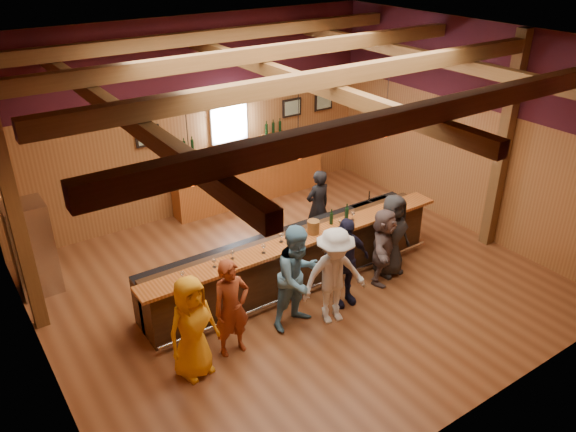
# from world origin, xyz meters

# --- Properties ---
(room) EXTENTS (9.04, 9.00, 4.52)m
(room) POSITION_xyz_m (0.00, 0.06, 3.21)
(room) COLOR brown
(room) RESTS_ON ground
(bar_counter) EXTENTS (6.30, 1.07, 1.11)m
(bar_counter) POSITION_xyz_m (0.02, 0.15, 0.52)
(bar_counter) COLOR black
(bar_counter) RESTS_ON ground
(back_bar_cabinet) EXTENTS (4.00, 0.52, 0.95)m
(back_bar_cabinet) POSITION_xyz_m (1.20, 3.72, 0.48)
(back_bar_cabinet) COLOR brown
(back_bar_cabinet) RESTS_ON ground
(window) EXTENTS (0.95, 0.09, 0.95)m
(window) POSITION_xyz_m (0.80, 3.95, 2.05)
(window) COLOR silver
(window) RESTS_ON room
(framed_pictures) EXTENTS (5.35, 0.05, 0.45)m
(framed_pictures) POSITION_xyz_m (1.67, 3.94, 2.10)
(framed_pictures) COLOR black
(framed_pictures) RESTS_ON room
(wine_shelves) EXTENTS (3.00, 0.18, 0.30)m
(wine_shelves) POSITION_xyz_m (0.80, 3.88, 1.62)
(wine_shelves) COLOR brown
(wine_shelves) RESTS_ON room
(pendant_lights) EXTENTS (4.24, 0.24, 1.37)m
(pendant_lights) POSITION_xyz_m (0.00, 0.00, 2.71)
(pendant_lights) COLOR black
(pendant_lights) RESTS_ON room
(stainless_fridge) EXTENTS (0.70, 0.70, 1.80)m
(stainless_fridge) POSITION_xyz_m (-4.10, 2.60, 0.90)
(stainless_fridge) COLOR silver
(stainless_fridge) RESTS_ON ground
(customer_orange) EXTENTS (0.92, 0.68, 1.71)m
(customer_orange) POSITION_xyz_m (-2.66, -1.07, 0.85)
(customer_orange) COLOR orange
(customer_orange) RESTS_ON ground
(customer_redvest) EXTENTS (0.63, 0.42, 1.69)m
(customer_redvest) POSITION_xyz_m (-1.94, -0.98, 0.84)
(customer_redvest) COLOR maroon
(customer_redvest) RESTS_ON ground
(customer_denim) EXTENTS (0.99, 0.81, 1.89)m
(customer_denim) POSITION_xyz_m (-0.66, -0.98, 0.94)
(customer_denim) COLOR #558BAB
(customer_denim) RESTS_ON ground
(customer_white) EXTENTS (1.28, 0.91, 1.79)m
(customer_white) POSITION_xyz_m (-0.11, -1.25, 0.90)
(customer_white) COLOR silver
(customer_white) RESTS_ON ground
(customer_navy) EXTENTS (1.06, 0.56, 1.72)m
(customer_navy) POSITION_xyz_m (0.35, -0.94, 0.86)
(customer_navy) COLOR black
(customer_navy) RESTS_ON ground
(customer_brown) EXTENTS (1.41, 1.20, 1.53)m
(customer_brown) POSITION_xyz_m (1.43, -0.80, 0.76)
(customer_brown) COLOR #62504E
(customer_brown) RESTS_ON ground
(customer_dark) EXTENTS (0.84, 0.56, 1.68)m
(customer_dark) POSITION_xyz_m (1.74, -0.69, 0.84)
(customer_dark) COLOR black
(customer_dark) RESTS_ON ground
(bartender) EXTENTS (0.62, 0.42, 1.66)m
(bartender) POSITION_xyz_m (1.33, 1.13, 0.83)
(bartender) COLOR black
(bartender) RESTS_ON ground
(ice_bucket) EXTENTS (0.23, 0.23, 0.25)m
(ice_bucket) POSITION_xyz_m (0.26, -0.14, 1.24)
(ice_bucket) COLOR brown
(ice_bucket) RESTS_ON bar_counter
(bottle_a) EXTENTS (0.07, 0.07, 0.31)m
(bottle_a) POSITION_xyz_m (0.75, -0.05, 1.23)
(bottle_a) COLOR black
(bottle_a) RESTS_ON bar_counter
(bottle_b) EXTENTS (0.08, 0.08, 0.35)m
(bottle_b) POSITION_xyz_m (1.08, -0.10, 1.25)
(bottle_b) COLOR black
(bottle_b) RESTS_ON bar_counter
(glass_a) EXTENTS (0.07, 0.07, 0.17)m
(glass_a) POSITION_xyz_m (-2.38, -0.21, 1.23)
(glass_a) COLOR silver
(glass_a) RESTS_ON bar_counter
(glass_b) EXTENTS (0.08, 0.08, 0.18)m
(glass_b) POSITION_xyz_m (-1.79, -0.16, 1.24)
(glass_b) COLOR silver
(glass_b) RESTS_ON bar_counter
(glass_c) EXTENTS (0.07, 0.07, 0.16)m
(glass_c) POSITION_xyz_m (-1.41, -0.09, 1.23)
(glass_c) COLOR silver
(glass_c) RESTS_ON bar_counter
(glass_d) EXTENTS (0.08, 0.08, 0.19)m
(glass_d) POSITION_xyz_m (-0.87, -0.23, 1.24)
(glass_d) COLOR silver
(glass_d) RESTS_ON bar_counter
(glass_e) EXTENTS (0.09, 0.09, 0.19)m
(glass_e) POSITION_xyz_m (-0.41, -0.08, 1.25)
(glass_e) COLOR silver
(glass_e) RESTS_ON bar_counter
(glass_f) EXTENTS (0.07, 0.07, 0.16)m
(glass_f) POSITION_xyz_m (0.81, -0.24, 1.22)
(glass_f) COLOR silver
(glass_f) RESTS_ON bar_counter
(glass_g) EXTENTS (0.09, 0.09, 0.19)m
(glass_g) POSITION_xyz_m (1.19, -0.15, 1.25)
(glass_g) COLOR silver
(glass_g) RESTS_ON bar_counter
(glass_h) EXTENTS (0.07, 0.07, 0.17)m
(glass_h) POSITION_xyz_m (2.16, -0.24, 1.23)
(glass_h) COLOR silver
(glass_h) RESTS_ON bar_counter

